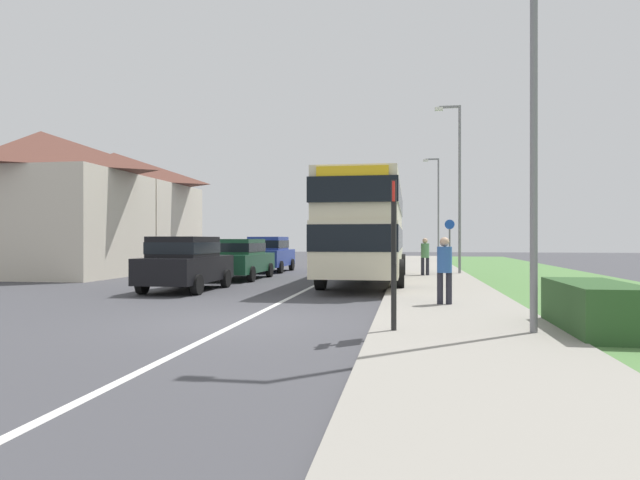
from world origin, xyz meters
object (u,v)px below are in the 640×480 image
Objects in this scene: parked_car_dark_green at (240,257)px; pedestrian_at_stop at (444,267)px; street_lamp_far at (437,203)px; parked_car_black at (186,261)px; pedestrian_walking_away at (425,255)px; bus_stop_sign at (394,244)px; parked_car_blue at (269,253)px; double_decker_bus at (367,225)px; street_lamp_mid at (457,178)px; street_lamp_near at (528,47)px; cycle_route_sign at (450,244)px.

pedestrian_at_stop is (7.57, -8.37, 0.08)m from parked_car_dark_green.
parked_car_black is at bearing -110.70° from street_lamp_far.
parked_car_black is 0.55× the size of street_lamp_far.
parked_car_black is at bearing -91.75° from parked_car_dark_green.
pedestrian_walking_away is 16.96m from street_lamp_far.
bus_stop_sign is (6.51, -12.19, 0.64)m from parked_car_dark_green.
street_lamp_far reaches higher than parked_car_blue.
parked_car_blue reaches higher than pedestrian_at_stop.
street_lamp_far reaches higher than parked_car_black.
double_decker_bus is 2.61× the size of parked_car_black.
street_lamp_mid is (2.38, 15.76, 2.79)m from bus_stop_sign.
parked_car_dark_green is 15.32m from street_lamp_near.
street_lamp_mid is (1.31, 11.93, 3.35)m from pedestrian_at_stop.
street_lamp_near is (0.04, -16.26, 3.29)m from cycle_route_sign.
cycle_route_sign is at bearing 90.15° from street_lamp_near.
street_lamp_mid is (9.00, -1.59, 3.38)m from parked_car_blue.
cycle_route_sign reaches higher than parked_car_blue.
parked_car_dark_green is at bearing -165.35° from pedestrian_walking_away.
double_decker_bus is at bearing -100.21° from street_lamp_far.
parked_car_black is 10.32m from pedestrian_walking_away.
street_lamp_near is at bearing -38.50° from parked_car_black.
parked_car_black is 8.41m from pedestrian_at_stop.
pedestrian_at_stop is 5.37m from street_lamp_near.
pedestrian_walking_away is at bearing 53.92° from double_decker_bus.
pedestrian_at_stop is at bearing -96.29° from street_lamp_mid.
street_lamp_far is (2.25, 30.72, 2.71)m from bus_stop_sign.
parked_car_dark_green is at bearing -158.14° from street_lamp_mid.
cycle_route_sign is at bearing 85.31° from pedestrian_at_stop.
bus_stop_sign is 16.53m from cycle_route_sign.
street_lamp_far reaches higher than pedestrian_walking_away.
parked_car_blue is at bearing -123.55° from street_lamp_far.
parked_car_blue is 19.68m from street_lamp_near.
parked_car_black is 12.95m from street_lamp_mid.
double_decker_bus reaches higher than pedestrian_walking_away.
street_lamp_near reaches higher than cycle_route_sign.
street_lamp_near reaches higher than parked_car_dark_green.
pedestrian_walking_away is at bearing 94.94° from street_lamp_near.
double_decker_bus reaches higher than cycle_route_sign.
street_lamp_near is (1.08, -3.69, 3.75)m from pedestrian_at_stop.
bus_stop_sign is 3.84m from street_lamp_near.
pedestrian_at_stop is 0.20× the size of street_lamp_near.
pedestrian_walking_away is (7.59, 7.00, 0.04)m from parked_car_black.
street_lamp_near is at bearing -63.04° from parked_car_blue.
double_decker_bus is 1.41× the size of street_lamp_mid.
parked_car_blue is 8.78m from cycle_route_sign.
street_lamp_mid is (9.04, 8.62, 3.40)m from parked_car_black.
cycle_route_sign reaches higher than pedestrian_walking_away.
street_lamp_far is (1.32, 16.59, 3.28)m from pedestrian_walking_away.
double_decker_bus reaches higher than bus_stop_sign.
double_decker_bus is 4.21× the size of cycle_route_sign.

